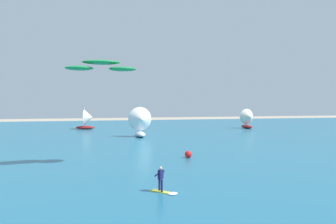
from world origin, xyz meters
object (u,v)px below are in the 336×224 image
Objects in this scene: kite at (101,66)px; sailboat_center_horizon at (248,118)px; marker_buoy at (188,154)px; kitesurfer at (163,183)px; sailboat_outermost at (141,122)px; sailboat_mid_right at (88,119)px.

kite is 1.38× the size of sailboat_center_horizon.
marker_buoy is (8.85, 2.71, -8.69)m from kite.
kitesurfer is 0.33× the size of sailboat_outermost.
kitesurfer is 0.28× the size of kite.
sailboat_outermost is 20.41m from marker_buoy.
kitesurfer is at bearing -68.30° from kite.
sailboat_outermost is at bearing -154.32° from sailboat_center_horizon.
marker_buoy is (2.37, -20.16, -2.12)m from sailboat_outermost.
kite is 40.31m from sailboat_mid_right.
sailboat_center_horizon is (26.83, 43.98, 1.50)m from kitesurfer.
sailboat_mid_right is at bearing 171.06° from sailboat_center_horizon.
sailboat_center_horizon reaches higher than marker_buoy.
sailboat_outermost is 18.90m from sailboat_mid_right.
marker_buoy is at bearing -124.41° from sailboat_center_horizon.
sailboat_center_horizon is at bearing 48.40° from kite.
sailboat_mid_right is (-2.23, 39.64, -6.98)m from kite.
kitesurfer is 13.23m from marker_buoy.
sailboat_mid_right reaches higher than marker_buoy.
sailboat_center_horizon is 1.02× the size of sailboat_mid_right.
kite reaches higher than sailboat_outermost.
sailboat_mid_right is (-8.71, 16.77, -0.42)m from sailboat_outermost.
sailboat_outermost reaches higher than kitesurfer.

